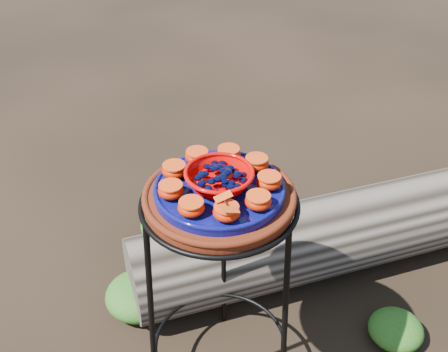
{
  "coord_description": "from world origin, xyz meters",
  "views": [
    {
      "loc": [
        0.07,
        -1.09,
        1.57
      ],
      "look_at": [
        0.01,
        0.0,
        0.78
      ],
      "focal_mm": 45.0,
      "sensor_mm": 36.0,
      "label": 1
    }
  ],
  "objects_px": {
    "red_bowl": "(219,179)",
    "driftwood_log": "(345,231)",
    "cobalt_plate": "(219,190)",
    "terracotta_saucer": "(219,198)",
    "plant_stand": "(220,299)"
  },
  "relations": [
    {
      "from": "plant_stand",
      "to": "red_bowl",
      "type": "height_order",
      "value": "red_bowl"
    },
    {
      "from": "terracotta_saucer",
      "to": "cobalt_plate",
      "type": "relative_size",
      "value": 1.17
    },
    {
      "from": "cobalt_plate",
      "to": "red_bowl",
      "type": "distance_m",
      "value": 0.03
    },
    {
      "from": "cobalt_plate",
      "to": "driftwood_log",
      "type": "bearing_deg",
      "value": 50.35
    },
    {
      "from": "plant_stand",
      "to": "cobalt_plate",
      "type": "height_order",
      "value": "cobalt_plate"
    },
    {
      "from": "cobalt_plate",
      "to": "terracotta_saucer",
      "type": "bearing_deg",
      "value": 0.0
    },
    {
      "from": "plant_stand",
      "to": "red_bowl",
      "type": "distance_m",
      "value": 0.42
    },
    {
      "from": "terracotta_saucer",
      "to": "driftwood_log",
      "type": "distance_m",
      "value": 0.9
    },
    {
      "from": "red_bowl",
      "to": "driftwood_log",
      "type": "height_order",
      "value": "red_bowl"
    },
    {
      "from": "red_bowl",
      "to": "driftwood_log",
      "type": "distance_m",
      "value": 0.93
    },
    {
      "from": "plant_stand",
      "to": "red_bowl",
      "type": "bearing_deg",
      "value": 0.0
    },
    {
      "from": "plant_stand",
      "to": "terracotta_saucer",
      "type": "height_order",
      "value": "terracotta_saucer"
    },
    {
      "from": "driftwood_log",
      "to": "terracotta_saucer",
      "type": "bearing_deg",
      "value": -129.65
    },
    {
      "from": "terracotta_saucer",
      "to": "red_bowl",
      "type": "distance_m",
      "value": 0.06
    },
    {
      "from": "plant_stand",
      "to": "driftwood_log",
      "type": "relative_size",
      "value": 0.43
    }
  ]
}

